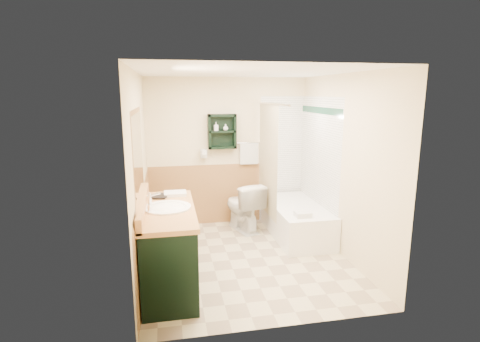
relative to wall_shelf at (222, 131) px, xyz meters
name	(u,v)px	position (x,y,z in m)	size (l,w,h in m)	color
floor	(246,259)	(0.10, -1.41, -1.55)	(3.00, 3.00, 0.00)	beige
back_wall	(227,152)	(0.10, 0.11, -0.35)	(2.60, 0.04, 2.40)	#F8EEC2
left_wall	(138,174)	(-1.22, -1.41, -0.35)	(0.04, 3.00, 2.40)	#F8EEC2
right_wall	(344,166)	(1.42, -1.41, -0.35)	(0.04, 3.00, 2.40)	#F8EEC2
ceiling	(247,70)	(0.10, -1.41, 0.87)	(2.60, 3.00, 0.04)	white
wainscot_left	(144,230)	(-1.19, -1.41, -1.05)	(2.98, 2.98, 1.00)	#BB854B
wainscot_back	(228,193)	(0.10, 0.08, -1.05)	(2.58, 2.58, 1.00)	#BB854B
mirror_frame	(138,157)	(-1.17, -1.96, -0.05)	(1.30, 1.30, 1.00)	olive
mirror_glass	(139,157)	(-1.17, -1.96, -0.05)	(1.20, 1.20, 0.90)	white
tile_right	(318,167)	(1.38, -0.66, -0.50)	(1.50, 1.50, 2.10)	white
tile_back	(287,159)	(1.13, 0.07, -0.50)	(0.95, 0.95, 2.10)	white
tile_accent	(320,110)	(1.37, -0.66, 0.35)	(1.50, 1.50, 0.10)	#12402C
wall_shelf	(222,131)	(0.00, 0.00, 0.00)	(0.45, 0.15, 0.55)	black
hair_dryer	(204,153)	(-0.30, 0.02, -0.35)	(0.10, 0.24, 0.18)	silver
towel_bar	(249,143)	(0.45, 0.04, -0.20)	(0.40, 0.06, 0.40)	silver
curtain_rod	(272,104)	(0.63, -0.66, 0.45)	(0.03, 0.03, 1.60)	silver
shower_curtain	(268,160)	(0.63, -0.48, -0.40)	(1.05, 1.05, 1.70)	beige
vanity	(169,247)	(-0.89, -1.91, -1.09)	(0.59, 1.45, 0.92)	black
bathtub	(296,220)	(1.03, -0.74, -1.31)	(0.73, 1.50, 0.49)	white
toilet	(243,207)	(0.27, -0.34, -1.17)	(0.44, 0.78, 0.77)	white
counter_towel	(175,193)	(-0.79, -1.38, -0.61)	(0.27, 0.21, 0.04)	silver
vanity_book	(153,187)	(-1.06, -1.41, -0.51)	(0.18, 0.02, 0.25)	black
tub_towel	(303,214)	(0.92, -1.27, -1.03)	(0.21, 0.18, 0.07)	silver
soap_bottle_a	(216,129)	(-0.10, -0.01, 0.05)	(0.06, 0.14, 0.06)	white
soap_bottle_b	(226,128)	(0.06, -0.01, 0.06)	(0.08, 0.10, 0.08)	white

